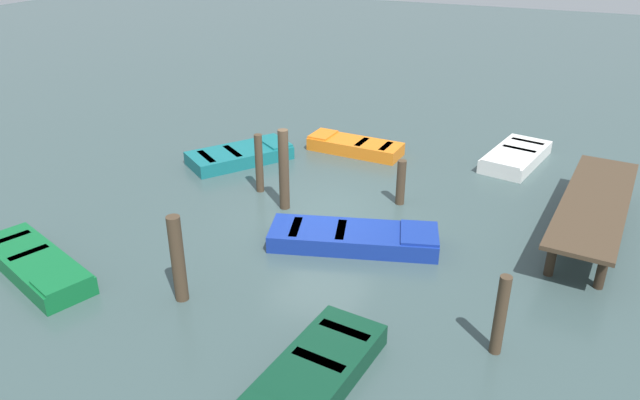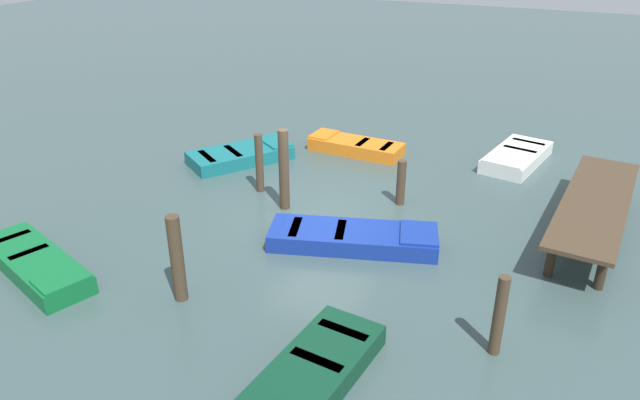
{
  "view_description": "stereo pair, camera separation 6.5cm",
  "coord_description": "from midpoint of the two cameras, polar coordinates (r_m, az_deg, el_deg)",
  "views": [
    {
      "loc": [
        12.62,
        5.6,
        7.02
      ],
      "look_at": [
        0.0,
        0.0,
        0.35
      ],
      "focal_mm": 33.53,
      "sensor_mm": 36.0,
      "label": 1
    },
    {
      "loc": [
        12.59,
        5.66,
        7.02
      ],
      "look_at": [
        0.0,
        0.0,
        0.35
      ],
      "focal_mm": 33.53,
      "sensor_mm": 36.0,
      "label": 2
    }
  ],
  "objects": [
    {
      "name": "dock_segment",
      "position": [
        15.45,
        24.65,
        -0.34
      ],
      "size": [
        5.86,
        1.99,
        0.95
      ],
      "rotation": [
        0.0,
        0.0,
        -0.1
      ],
      "color": "#423323",
      "rests_on": "ground_plane"
    },
    {
      "name": "mooring_piling_far_right",
      "position": [
        15.82,
        7.61,
        1.68
      ],
      "size": [
        0.24,
        0.24,
        1.23
      ],
      "primitive_type": "cylinder",
      "color": "#423323",
      "rests_on": "ground_plane"
    },
    {
      "name": "mooring_piling_far_left",
      "position": [
        10.87,
        16.66,
        -10.5
      ],
      "size": [
        0.21,
        0.21,
        1.57
      ],
      "primitive_type": "cylinder",
      "color": "#423323",
      "rests_on": "ground_plane"
    },
    {
      "name": "rowboat_green",
      "position": [
        14.24,
        -25.61,
        -5.57
      ],
      "size": [
        2.18,
        3.6,
        0.46
      ],
      "rotation": [
        0.0,
        0.0,
        1.23
      ],
      "color": "#0F602D",
      "rests_on": "ground_plane"
    },
    {
      "name": "rowboat_orange",
      "position": [
        19.37,
        3.22,
        5.18
      ],
      "size": [
        1.25,
        3.06,
        0.46
      ],
      "rotation": [
        0.0,
        0.0,
        4.66
      ],
      "color": "orange",
      "rests_on": "ground_plane"
    },
    {
      "name": "rowboat_white",
      "position": [
        19.43,
        18.08,
        3.97
      ],
      "size": [
        3.17,
        1.88,
        0.46
      ],
      "rotation": [
        0.0,
        0.0,
        6.08
      ],
      "color": "silver",
      "rests_on": "ground_plane"
    },
    {
      "name": "mooring_piling_mid_left",
      "position": [
        16.42,
        -5.95,
        3.5
      ],
      "size": [
        0.22,
        0.22,
        1.66
      ],
      "primitive_type": "cylinder",
      "color": "#423323",
      "rests_on": "ground_plane"
    },
    {
      "name": "rowboat_teal",
      "position": [
        18.77,
        -7.7,
        4.29
      ],
      "size": [
        3.36,
        2.93,
        0.46
      ],
      "rotation": [
        0.0,
        0.0,
        2.54
      ],
      "color": "#14666B",
      "rests_on": "ground_plane"
    },
    {
      "name": "rowboat_dark_green",
      "position": [
        10.09,
        -1.17,
        -16.64
      ],
      "size": [
        3.39,
        1.59,
        0.46
      ],
      "rotation": [
        0.0,
        0.0,
        6.17
      ],
      "color": "#0C3823",
      "rests_on": "ground_plane"
    },
    {
      "name": "ground_plane",
      "position": [
        15.49,
        -0.12,
        -1.17
      ],
      "size": [
        80.0,
        80.0,
        0.0
      ],
      "primitive_type": "plane",
      "color": "#384C4C"
    },
    {
      "name": "mooring_piling_near_left",
      "position": [
        12.01,
        -13.58,
        -5.51
      ],
      "size": [
        0.27,
        0.27,
        1.86
      ],
      "primitive_type": "cylinder",
      "color": "#423323",
      "rests_on": "ground_plane"
    },
    {
      "name": "mooring_piling_mid_right",
      "position": [
        15.3,
        -3.59,
        2.88
      ],
      "size": [
        0.26,
        0.26,
        2.15
      ],
      "primitive_type": "cylinder",
      "color": "#423323",
      "rests_on": "ground_plane"
    },
    {
      "name": "rowboat_blue",
      "position": [
        13.9,
        3.2,
        -3.56
      ],
      "size": [
        2.3,
        4.07,
        0.46
      ],
      "rotation": [
        0.0,
        0.0,
        1.86
      ],
      "color": "navy",
      "rests_on": "ground_plane"
    }
  ]
}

